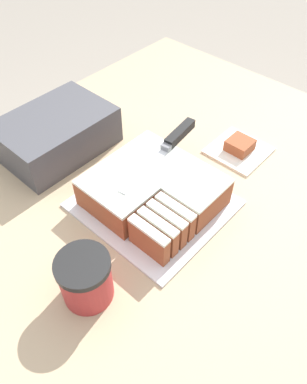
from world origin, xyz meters
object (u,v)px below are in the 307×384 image
object	(u,v)px
cake	(153,190)
brownie	(240,145)
cake_board	(154,204)
storage_box	(56,133)
knife	(174,139)
coffee_cup	(86,279)

from	to	relation	value
cake	brownie	world-z (taller)	cake
cake_board	storage_box	bearing A→B (deg)	93.69
cake	brownie	bearing A→B (deg)	-9.11
knife	brownie	bearing A→B (deg)	143.50
cake	storage_box	distance (m)	0.31
knife	cake_board	bearing A→B (deg)	13.82
cake_board	storage_box	distance (m)	0.32
cake_board	coffee_cup	size ratio (longest dim) A/B	2.97
cake	storage_box	world-z (taller)	storage_box
knife	brownie	size ratio (longest dim) A/B	4.62
storage_box	coffee_cup	bearing A→B (deg)	-120.91
cake_board	brownie	distance (m)	0.29
cake_board	cake	distance (m)	0.04
brownie	storage_box	bearing A→B (deg)	130.83
cake_board	storage_box	xyz separation A→B (m)	(-0.02, 0.31, 0.05)
brownie	storage_box	size ratio (longest dim) A/B	0.22
brownie	storage_box	distance (m)	0.47
knife	brownie	xyz separation A→B (m)	(0.16, -0.09, -0.07)
knife	coffee_cup	world-z (taller)	coffee_cup
cake	knife	xyz separation A→B (m)	(0.12, 0.04, 0.05)
cake_board	brownie	xyz separation A→B (m)	(0.29, -0.04, 0.02)
brownie	storage_box	world-z (taller)	storage_box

